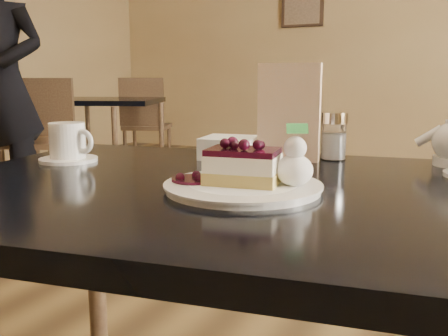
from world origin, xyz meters
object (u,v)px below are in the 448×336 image
at_px(coffee_set, 69,144).
at_px(patron, 1,83).
at_px(bg_table_far_left, 102,177).
at_px(cheesecake_slice, 243,166).
at_px(dessert_plate, 243,187).
at_px(main_table, 250,227).

xyz_separation_m(coffee_set, patron, (-2.12, 1.58, 0.11)).
bearing_deg(bg_table_far_left, patron, -115.55).
distance_m(cheesecake_slice, coffee_set, 0.48).
height_order(cheesecake_slice, patron, patron).
xyz_separation_m(cheesecake_slice, coffee_set, (-0.47, 0.09, -0.00)).
distance_m(dessert_plate, patron, 3.09).
height_order(main_table, cheesecake_slice, cheesecake_slice).
height_order(dessert_plate, coffee_set, coffee_set).
relative_size(dessert_plate, cheesecake_slice, 1.97).
bearing_deg(cheesecake_slice, dessert_plate, 107.16).
bearing_deg(dessert_plate, bg_table_far_left, 134.30).
bearing_deg(cheesecake_slice, bg_table_far_left, 124.90).
xyz_separation_m(main_table, patron, (-2.58, 1.63, 0.23)).
bearing_deg(coffee_set, main_table, -5.42).
relative_size(bg_table_far_left, patron, 1.02).
bearing_deg(dessert_plate, main_table, 99.40).
xyz_separation_m(main_table, bg_table_far_left, (-2.53, 2.55, -0.59)).
xyz_separation_m(coffee_set, bg_table_far_left, (-2.06, 2.50, -0.71)).
bearing_deg(patron, cheesecake_slice, -47.06).
relative_size(main_table, dessert_plate, 5.05).
relative_size(coffee_set, patron, 0.08).
xyz_separation_m(bg_table_far_left, patron, (-0.06, -0.92, 0.82)).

